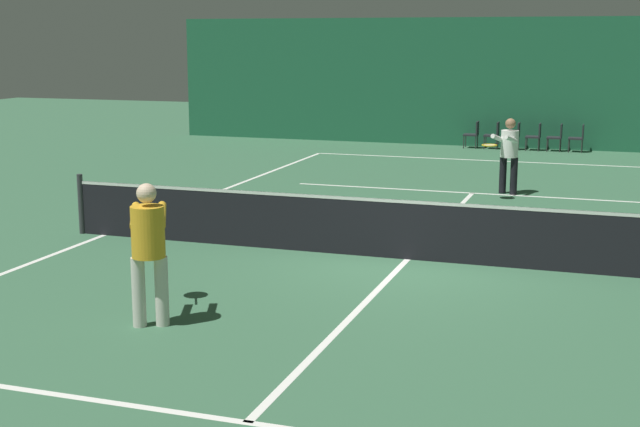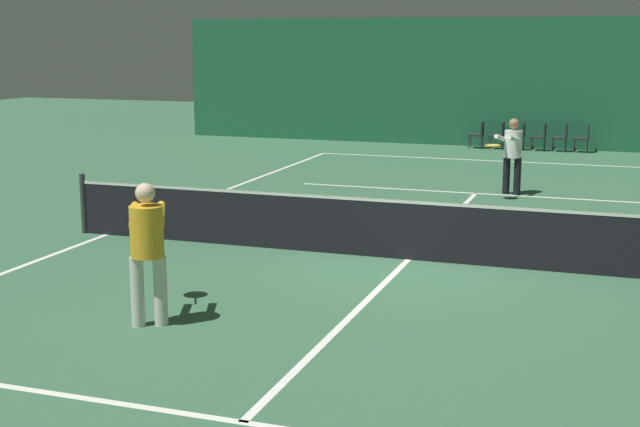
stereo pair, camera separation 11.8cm
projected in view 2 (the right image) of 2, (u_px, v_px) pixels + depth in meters
The scene contains 16 objects.
ground_plane at pixel (408, 260), 14.05m from camera, with size 60.00×60.00×0.00m, color #386647.
backdrop_curtain at pixel (525, 83), 27.75m from camera, with size 23.00×0.12×4.06m.
court_line_baseline_far at pixel (508, 161), 25.07m from camera, with size 11.00×0.10×0.00m.
court_line_service_far at pixel (476, 193), 19.97m from camera, with size 8.25×0.10×0.00m.
court_line_service_near at pixel (243, 422), 8.12m from camera, with size 8.25×0.10×0.00m.
court_line_sideline_left at pixel (107, 234), 15.82m from camera, with size 0.10×23.80×0.00m.
court_line_centre at pixel (408, 259), 14.05m from camera, with size 0.10×12.80×0.00m.
tennis_net at pixel (409, 228), 13.95m from camera, with size 12.00×0.10×1.07m.
player_near at pixel (147, 243), 10.70m from camera, with size 0.96×1.40×1.76m.
player_far at pixel (512, 151), 19.66m from camera, with size 0.76×1.40×1.69m.
courtside_chair_0 at pixel (478, 133), 27.97m from camera, with size 0.44×0.44×0.84m.
courtside_chair_1 at pixel (499, 134), 27.76m from camera, with size 0.44×0.44×0.84m.
courtside_chair_2 at pixel (520, 134), 27.56m from camera, with size 0.44×0.44×0.84m.
courtside_chair_3 at pixel (541, 135), 27.35m from camera, with size 0.44×0.44×0.84m.
courtside_chair_4 at pixel (562, 136), 27.15m from camera, with size 0.44×0.44×0.84m.
courtside_chair_5 at pixel (584, 137), 26.94m from camera, with size 0.44×0.44×0.84m.
Camera 2 is at (3.16, -13.34, 3.46)m, focal length 50.00 mm.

